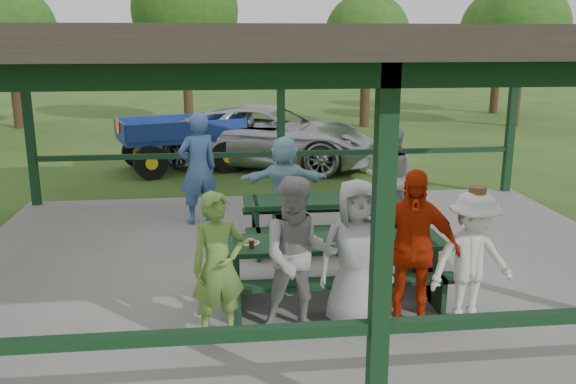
{
  "coord_description": "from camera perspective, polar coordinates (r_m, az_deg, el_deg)",
  "views": [
    {
      "loc": [
        -1.24,
        -8.17,
        3.25
      ],
      "look_at": [
        -0.33,
        -0.3,
        1.25
      ],
      "focal_mm": 38.0,
      "sensor_mm": 36.0,
      "label": 1
    }
  ],
  "objects": [
    {
      "name": "ground",
      "position": [
        8.88,
        1.91,
        -7.29
      ],
      "size": [
        90.0,
        90.0,
        0.0
      ],
      "primitive_type": "plane",
      "color": "#2B4B17",
      "rests_on": "ground"
    },
    {
      "name": "concrete_slab",
      "position": [
        8.86,
        1.91,
        -6.99
      ],
      "size": [
        10.0,
        8.0,
        0.1
      ],
      "primitive_type": "cube",
      "color": "slate",
      "rests_on": "ground"
    },
    {
      "name": "pavilion_structure",
      "position": [
        8.26,
        2.1,
        13.62
      ],
      "size": [
        10.6,
        8.6,
        3.24
      ],
      "color": "black",
      "rests_on": "concrete_slab"
    },
    {
      "name": "picnic_table_near",
      "position": [
        7.58,
        4.2,
        -6.47
      ],
      "size": [
        2.74,
        1.39,
        0.75
      ],
      "color": "black",
      "rests_on": "concrete_slab"
    },
    {
      "name": "picnic_table_far",
      "position": [
        9.49,
        3.11,
        -2.25
      ],
      "size": [
        2.39,
        1.39,
        0.75
      ],
      "color": "black",
      "rests_on": "concrete_slab"
    },
    {
      "name": "table_setting",
      "position": [
        7.55,
        5.4,
        -4.12
      ],
      "size": [
        2.25,
        0.45,
        0.1
      ],
      "color": "white",
      "rests_on": "picnic_table_near"
    },
    {
      "name": "contestant_green",
      "position": [
        6.5,
        -6.53,
        -6.98
      ],
      "size": [
        0.68,
        0.55,
        1.63
      ],
      "primitive_type": "imported",
      "rotation": [
        0.0,
        0.0,
        0.3
      ],
      "color": "olive",
      "rests_on": "concrete_slab"
    },
    {
      "name": "contestant_grey_left",
      "position": [
        6.56,
        1.0,
        -6.08
      ],
      "size": [
        0.85,
        0.66,
        1.75
      ],
      "primitive_type": "imported",
      "rotation": [
        0.0,
        0.0,
        -0.0
      ],
      "color": "gray",
      "rests_on": "concrete_slab"
    },
    {
      "name": "contestant_grey_mid",
      "position": [
        6.75,
        6.33,
        -5.85
      ],
      "size": [
        0.83,
        0.55,
        1.69
      ],
      "primitive_type": "imported",
      "rotation": [
        0.0,
        0.0,
        0.02
      ],
      "color": "#99999B",
      "rests_on": "concrete_slab"
    },
    {
      "name": "contestant_red",
      "position": [
        6.86,
        11.43,
        -5.24
      ],
      "size": [
        1.13,
        0.69,
        1.8
      ],
      "primitive_type": "imported",
      "rotation": [
        0.0,
        0.0,
        -0.26
      ],
      "color": "#B82608",
      "rests_on": "concrete_slab"
    },
    {
      "name": "contestant_white_fedora",
      "position": [
        7.03,
        16.84,
        -6.1
      ],
      "size": [
        1.09,
        0.74,
        1.62
      ],
      "rotation": [
        0.0,
        0.0,
        0.17
      ],
      "color": "silver",
      "rests_on": "concrete_slab"
    },
    {
      "name": "spectator_lblue",
      "position": [
        10.17,
        -0.34,
        0.84
      ],
      "size": [
        1.49,
        0.48,
        1.6
      ],
      "primitive_type": "imported",
      "rotation": [
        0.0,
        0.0,
        3.13
      ],
      "color": "#88BBD2",
      "rests_on": "concrete_slab"
    },
    {
      "name": "spectator_blue",
      "position": [
        10.63,
        -8.42,
        2.19
      ],
      "size": [
        0.83,
        0.71,
        1.94
      ],
      "primitive_type": "imported",
      "rotation": [
        0.0,
        0.0,
        3.56
      ],
      "color": "#3A5E99",
      "rests_on": "concrete_slab"
    },
    {
      "name": "spectator_grey",
      "position": [
        10.5,
        9.52,
        1.36
      ],
      "size": [
        0.96,
        0.82,
        1.7
      ],
      "primitive_type": "imported",
      "rotation": [
        0.0,
        0.0,
        2.9
      ],
      "color": "#969699",
      "rests_on": "concrete_slab"
    },
    {
      "name": "pickup_truck",
      "position": [
        15.93,
        -1.8,
        5.27
      ],
      "size": [
        6.16,
        4.32,
        1.56
      ],
      "primitive_type": "imported",
      "rotation": [
        0.0,
        0.0,
        1.23
      ],
      "color": "silver",
      "rests_on": "ground"
    },
    {
      "name": "farm_trailer",
      "position": [
        15.62,
        -9.94,
        4.61
      ],
      "size": [
        4.09,
        2.52,
        1.42
      ],
      "rotation": [
        0.0,
        0.0,
        0.31
      ],
      "color": "navy",
      "rests_on": "ground"
    },
    {
      "name": "tree_far_left",
      "position": [
        24.73,
        -24.62,
        13.51
      ],
      "size": [
        3.31,
        3.31,
        5.17
      ],
      "color": "#311F13",
      "rests_on": "ground"
    },
    {
      "name": "tree_left",
      "position": [
        24.25,
        -9.64,
        16.37
      ],
      "size": [
        4.02,
        4.02,
        6.28
      ],
      "color": "#311F13",
      "rests_on": "ground"
    },
    {
      "name": "tree_mid",
      "position": [
        23.14,
        7.38,
        14.21
      ],
      "size": [
        3.13,
        3.13,
        4.89
      ],
      "color": "#311F13",
      "rests_on": "ground"
    },
    {
      "name": "tree_right",
      "position": [
        24.65,
        21.05,
        14.07
      ],
      "size": [
        3.4,
        3.4,
        5.31
      ],
      "color": "#311F13",
      "rests_on": "ground"
    },
    {
      "name": "tree_far_right",
      "position": [
        28.78,
        19.2,
        14.11
      ],
      "size": [
        3.4,
        3.4,
        5.31
      ],
      "color": "#311F13",
      "rests_on": "ground"
    }
  ]
}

